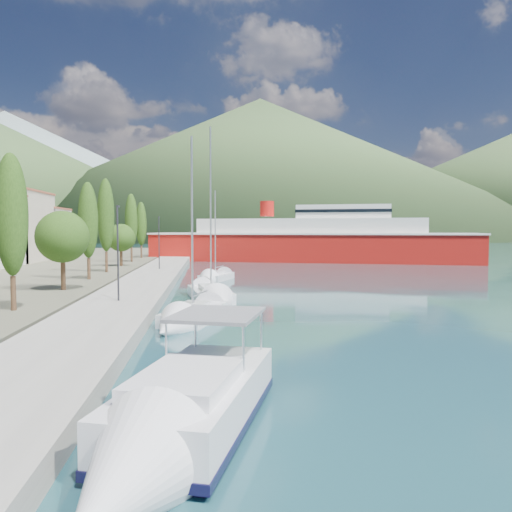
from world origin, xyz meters
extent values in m
plane|color=#1B424A|center=(0.00, 120.00, 0.00)|extent=(1400.00, 1400.00, 0.00)
cube|color=gray|center=(-9.00, 26.00, 0.40)|extent=(5.00, 88.00, 0.80)
cone|color=gray|center=(-250.00, 620.00, 75.00)|extent=(640.00, 640.00, 150.00)
cone|color=gray|center=(80.00, 680.00, 90.00)|extent=(760.00, 760.00, 180.00)
cone|color=#39522B|center=(40.00, 400.00, 57.50)|extent=(480.00, 480.00, 115.00)
cube|color=beige|center=(-32.00, 55.00, 5.70)|extent=(9.00, 13.00, 10.00)
cube|color=#9E5138|center=(-32.00, 55.00, 10.85)|extent=(9.20, 13.20, 0.30)
cube|color=white|center=(-32.00, 66.00, 4.70)|extent=(9.00, 10.00, 8.00)
cube|color=#9E5138|center=(-32.00, 66.00, 8.85)|extent=(9.20, 10.20, 0.30)
cylinder|color=#47301E|center=(-14.38, 9.26, 1.69)|extent=(0.30, 0.30, 1.97)
ellipsoid|color=#264613|center=(-14.38, 9.26, 6.18)|extent=(1.80, 1.80, 7.00)
cylinder|color=#47301E|center=(-14.38, 19.06, 1.94)|extent=(0.36, 0.36, 2.49)
sphere|color=#264613|center=(-14.38, 19.06, 4.78)|extent=(3.98, 3.98, 3.98)
cylinder|color=#47301E|center=(-14.38, 27.24, 1.69)|extent=(0.30, 0.30, 1.99)
ellipsoid|color=#264613|center=(-14.38, 27.24, 6.21)|extent=(1.80, 1.80, 7.05)
cylinder|color=#47301E|center=(-14.38, 35.28, 1.82)|extent=(0.30, 0.30, 2.24)
ellipsoid|color=#264613|center=(-14.38, 35.28, 6.91)|extent=(1.80, 1.80, 7.94)
cylinder|color=#47301E|center=(-14.38, 44.41, 1.80)|extent=(0.36, 0.36, 2.20)
sphere|color=#264613|center=(-14.38, 44.41, 4.31)|extent=(3.52, 3.52, 3.52)
cylinder|color=#47301E|center=(-14.38, 52.96, 1.78)|extent=(0.30, 0.30, 2.16)
ellipsoid|color=#264613|center=(-14.38, 52.96, 6.69)|extent=(1.80, 1.80, 7.66)
cylinder|color=#47301E|center=(-14.38, 63.41, 1.71)|extent=(0.30, 0.30, 2.02)
ellipsoid|color=#264613|center=(-14.38, 63.41, 6.31)|extent=(1.80, 1.80, 7.18)
cylinder|color=#2D2D33|center=(-9.00, 12.05, 3.80)|extent=(0.12, 0.12, 6.00)
cube|color=#2D2D33|center=(-9.00, 12.30, 6.80)|extent=(0.15, 0.50, 0.12)
cylinder|color=#2D2D33|center=(-9.00, 38.19, 3.80)|extent=(0.12, 0.12, 6.00)
cube|color=#2D2D33|center=(-9.00, 38.44, 6.80)|extent=(0.15, 0.50, 0.12)
cube|color=black|center=(-3.55, -7.03, -0.05)|extent=(4.36, 7.15, 0.75)
cube|color=silver|center=(-3.55, -7.03, 0.81)|extent=(4.73, 7.56, 1.18)
cube|color=black|center=(-3.55, -7.03, 0.27)|extent=(4.81, 7.66, 0.24)
cube|color=silver|center=(-3.80, -7.85, 1.56)|extent=(3.14, 3.94, 0.43)
cube|color=slate|center=(-3.00, -5.22, 2.74)|extent=(3.21, 3.52, 0.11)
cone|color=silver|center=(-4.85, -11.31, 0.59)|extent=(3.68, 4.11, 2.80)
cube|color=silver|center=(-4.07, 9.01, 0.26)|extent=(4.08, 6.32, 0.94)
cube|color=silver|center=(-4.19, 8.63, 0.89)|extent=(2.09, 2.68, 0.37)
cylinder|color=silver|center=(-4.19, 8.63, 5.68)|extent=(0.12, 0.12, 9.91)
cone|color=silver|center=(-5.23, 5.43, 0.26)|extent=(3.12, 3.34, 2.40)
cube|color=silver|center=(-3.18, 17.83, 0.28)|extent=(3.69, 7.40, 1.00)
cube|color=silver|center=(-3.10, 17.37, 0.94)|extent=(1.98, 3.05, 0.39)
cylinder|color=silver|center=(-3.10, 17.37, 6.88)|extent=(0.12, 0.12, 12.21)
cone|color=silver|center=(-2.43, 13.37, 0.28)|extent=(3.06, 3.68, 2.55)
cube|color=silver|center=(-2.45, 32.46, 0.24)|extent=(3.96, 5.56, 0.87)
cube|color=silver|center=(-2.58, 32.15, 0.82)|extent=(2.00, 2.39, 0.34)
cylinder|color=silver|center=(-2.58, 32.15, 5.05)|extent=(0.12, 0.12, 8.73)
cone|color=silver|center=(-3.66, 29.44, 0.24)|extent=(2.95, 3.04, 2.23)
cube|color=#AE1510|center=(13.83, 63.16, 2.05)|extent=(54.82, 27.26, 5.21)
cube|color=silver|center=(13.83, 63.16, 4.66)|extent=(55.29, 27.69, 0.28)
cube|color=silver|center=(13.83, 63.16, 5.77)|extent=(38.31, 20.30, 2.79)
cube|color=silver|center=(19.15, 61.44, 8.29)|extent=(16.52, 11.25, 2.23)
cylinder|color=#AE1510|center=(6.74, 65.45, 8.94)|extent=(2.42, 2.42, 2.61)
camera|label=1|loc=(-3.22, -20.23, 5.30)|focal=35.00mm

